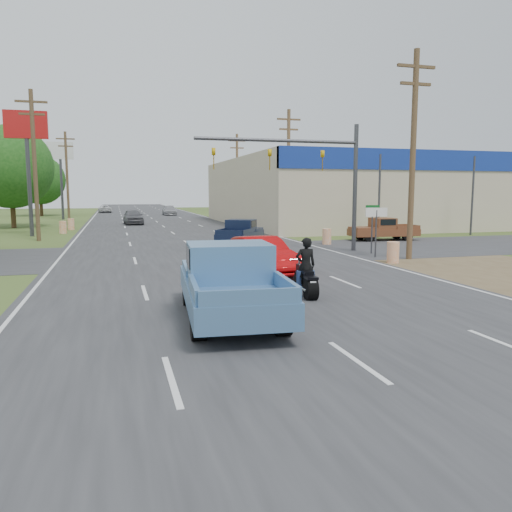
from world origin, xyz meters
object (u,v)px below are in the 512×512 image
object	(u,v)px
rider	(306,268)
brown_pickup	(382,229)
blue_pickup	(229,280)
red_convertible	(261,256)
distant_car_white	(105,209)
motorcycle	(306,281)
navy_pickup	(241,232)
distant_car_grey	(133,217)
distant_car_silver	(169,211)

from	to	relation	value
rider	brown_pickup	world-z (taller)	rider
blue_pickup	red_convertible	bearing A→B (deg)	71.48
red_convertible	distant_car_white	xyz separation A→B (m)	(-7.22, 64.87, -0.16)
rider	blue_pickup	distance (m)	3.54
red_convertible	motorcycle	distance (m)	4.66
red_convertible	blue_pickup	distance (m)	7.16
red_convertible	navy_pickup	bearing A→B (deg)	71.29
distant_car_white	blue_pickup	bearing A→B (deg)	89.30
motorcycle	brown_pickup	xyz separation A→B (m)	(11.86, 15.93, 0.29)
motorcycle	distant_car_grey	bearing A→B (deg)	101.29
brown_pickup	distant_car_silver	size ratio (longest dim) A/B	1.03
red_convertible	navy_pickup	distance (m)	11.61
rider	motorcycle	bearing A→B (deg)	90.00
rider	distant_car_white	world-z (taller)	rider
red_convertible	brown_pickup	bearing A→B (deg)	34.63
red_convertible	distant_car_grey	distance (m)	33.70
red_convertible	distant_car_grey	bearing A→B (deg)	87.92
motorcycle	navy_pickup	bearing A→B (deg)	88.53
red_convertible	motorcycle	world-z (taller)	red_convertible
distant_car_silver	rider	bearing A→B (deg)	-90.51
brown_pickup	distant_car_silver	distance (m)	43.21
blue_pickup	brown_pickup	xyz separation A→B (m)	(14.79, 17.85, -0.22)
red_convertible	distant_car_silver	size ratio (longest dim) A/B	0.98
navy_pickup	distant_car_grey	world-z (taller)	navy_pickup
motorcycle	distant_car_silver	distance (m)	57.98
navy_pickup	red_convertible	bearing A→B (deg)	-68.58
distant_car_silver	brown_pickup	bearing A→B (deg)	-75.27
navy_pickup	distant_car_white	distance (m)	54.23
distant_car_white	distant_car_silver	bearing A→B (deg)	124.02
navy_pickup	rider	bearing A→B (deg)	-65.36
red_convertible	brown_pickup	distance (m)	16.43
distant_car_white	distant_car_grey	bearing A→B (deg)	91.86
distant_car_grey	distant_car_white	world-z (taller)	distant_car_grey
red_convertible	distant_car_silver	xyz separation A→B (m)	(1.90, 53.29, -0.08)
motorcycle	navy_pickup	xyz separation A→B (m)	(1.92, 16.08, 0.31)
brown_pickup	distant_car_white	xyz separation A→B (m)	(-19.18, 53.59, -0.20)
navy_pickup	distant_car_silver	distance (m)	41.87
motorcycle	rider	distance (m)	0.40
brown_pickup	distant_car_silver	world-z (taller)	brown_pickup
distant_car_grey	navy_pickup	bearing A→B (deg)	-77.62
blue_pickup	navy_pickup	xyz separation A→B (m)	(4.85, 18.01, -0.20)
distant_car_grey	brown_pickup	bearing A→B (deg)	-57.10
blue_pickup	motorcycle	bearing A→B (deg)	38.02
distant_car_silver	distant_car_white	world-z (taller)	distant_car_silver
navy_pickup	distant_car_white	xyz separation A→B (m)	(-9.24, 53.44, -0.22)
navy_pickup	blue_pickup	bearing A→B (deg)	-73.62
red_convertible	rider	distance (m)	4.60
rider	distant_car_silver	world-z (taller)	rider
red_convertible	navy_pickup	world-z (taller)	navy_pickup
red_convertible	distant_car_white	bearing A→B (deg)	87.67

